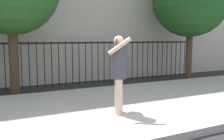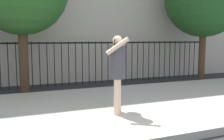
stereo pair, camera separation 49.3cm
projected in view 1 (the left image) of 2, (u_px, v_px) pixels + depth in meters
The scene contains 3 objects.
sidewalk at pixel (98, 109), 6.02m from camera, with size 28.00×4.40×0.15m, color #B2ADA3.
iron_fence at pixel (55, 58), 9.18m from camera, with size 12.03×0.04×1.60m.
pedestrian_on_phone at pixel (118, 69), 5.38m from camera, with size 0.54×0.72×1.62m.
Camera 1 is at (-2.38, -3.17, 1.71)m, focal length 41.69 mm.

